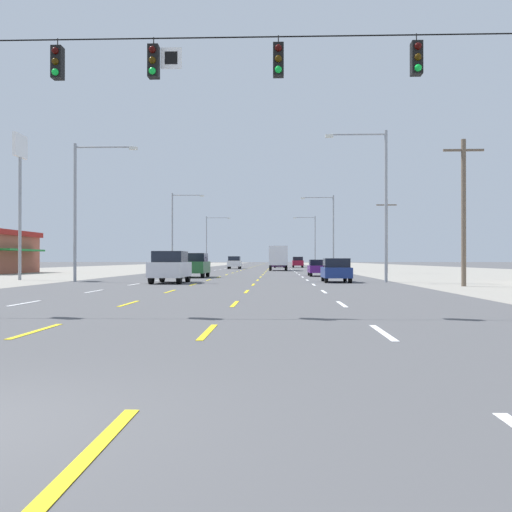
{
  "coord_description": "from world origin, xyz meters",
  "views": [
    {
      "loc": [
        3.15,
        -4.88,
        1.46
      ],
      "look_at": [
        0.25,
        75.21,
        1.95
      ],
      "focal_mm": 41.6,
      "sensor_mm": 36.0,
      "label": 1
    }
  ],
  "objects": [
    {
      "name": "suv_inner_right_distant_a",
      "position": [
        3.52,
        101.77,
        1.03
      ],
      "size": [
        1.98,
        4.9,
        1.98
      ],
      "color": "#4C196B",
      "rests_on": "ground"
    },
    {
      "name": "box_truck_inner_right_farther",
      "position": [
        3.26,
        73.86,
        1.84
      ],
      "size": [
        2.4,
        7.2,
        3.23
      ],
      "color": "#4C196B",
      "rests_on": "ground"
    },
    {
      "name": "suv_inner_left_mid",
      "position": [
        -3.6,
        43.42,
        1.03
      ],
      "size": [
        1.98,
        4.9,
        1.98
      ],
      "color": "#235B2D",
      "rests_on": "ground"
    },
    {
      "name": "streetlight_right_row_0",
      "position": [
        9.76,
        33.54,
        5.66
      ],
      "size": [
        4.0,
        0.26,
        9.81
      ],
      "color": "gray",
      "rests_on": "ground"
    },
    {
      "name": "suv_inner_left_nearest",
      "position": [
        -3.55,
        31.89,
        1.03
      ],
      "size": [
        1.98,
        4.9,
        1.98
      ],
      "color": "silver",
      "rests_on": "ground"
    },
    {
      "name": "lot_apron_right",
      "position": [
        24.75,
        66.0,
        0.0
      ],
      "size": [
        28.0,
        440.0,
        0.01
      ],
      "primitive_type": "cube",
      "color": "gray",
      "rests_on": "ground"
    },
    {
      "name": "hatchback_far_right_near",
      "position": [
        6.94,
        33.55,
        0.78
      ],
      "size": [
        1.72,
        3.9,
        1.54
      ],
      "color": "navy",
      "rests_on": "ground"
    },
    {
      "name": "streetlight_left_row_1",
      "position": [
        -9.74,
        69.53,
        5.71
      ],
      "size": [
        4.13,
        0.26,
        9.87
      ],
      "color": "gray",
      "rests_on": "ground"
    },
    {
      "name": "pole_sign_left_row_1",
      "position": [
        -15.26,
        36.79,
        7.81
      ],
      "size": [
        0.24,
        2.03,
        10.43
      ],
      "color": "gray",
      "rests_on": "ground"
    },
    {
      "name": "utility_pole_right_row_1",
      "position": [
        15.05,
        60.16,
        4.2
      ],
      "size": [
        2.2,
        0.26,
        8.03
      ],
      "color": "brown",
      "rests_on": "ground"
    },
    {
      "name": "hatchback_far_left_far",
      "position": [
        -6.88,
        65.78,
        0.78
      ],
      "size": [
        1.72,
        3.9,
        1.54
      ],
      "color": "#B28C33",
      "rests_on": "ground"
    },
    {
      "name": "streetlight_left_row_0",
      "position": [
        -9.7,
        33.54,
        5.32
      ],
      "size": [
        4.23,
        0.26,
        9.1
      ],
      "color": "gray",
      "rests_on": "ground"
    },
    {
      "name": "lot_apron_left",
      "position": [
        -24.75,
        66.0,
        0.0
      ],
      "size": [
        28.0,
        440.0,
        0.01
      ],
      "primitive_type": "cube",
      "color": "gray",
      "rests_on": "ground"
    },
    {
      "name": "streetlight_left_row_2",
      "position": [
        -9.65,
        105.52,
        5.6
      ],
      "size": [
        4.61,
        0.26,
        9.56
      ],
      "color": "gray",
      "rests_on": "ground"
    },
    {
      "name": "ground_plane",
      "position": [
        0.0,
        66.0,
        0.0
      ],
      "size": [
        572.0,
        572.0,
        0.0
      ],
      "primitive_type": "plane",
      "color": "#4C4C4F"
    },
    {
      "name": "signal_span_wire",
      "position": [
        0.01,
        11.81,
        5.33
      ],
      "size": [
        26.44,
        0.53,
        9.01
      ],
      "color": "brown",
      "rests_on": "ground"
    },
    {
      "name": "sedan_far_right_midfar",
      "position": [
        6.8,
        47.56,
        0.76
      ],
      "size": [
        1.8,
        4.5,
        1.46
      ],
      "color": "#4C196B",
      "rests_on": "ground"
    },
    {
      "name": "lane_markings",
      "position": [
        0.0,
        104.5,
        0.01
      ],
      "size": [
        10.64,
        227.6,
        0.01
      ],
      "color": "white",
      "rests_on": "ground"
    },
    {
      "name": "suv_inner_left_farthest",
      "position": [
        -3.68,
        89.03,
        1.03
      ],
      "size": [
        1.98,
        4.9,
        1.98
      ],
      "color": "white",
      "rests_on": "ground"
    },
    {
      "name": "streetlight_right_row_2",
      "position": [
        9.72,
        105.52,
        5.56
      ],
      "size": [
        4.16,
        0.26,
        9.57
      ],
      "color": "gray",
      "rests_on": "ground"
    },
    {
      "name": "suv_far_right_distant_b",
      "position": [
        6.88,
        104.31,
        1.03
      ],
      "size": [
        1.98,
        4.9,
        1.98
      ],
      "color": "maroon",
      "rests_on": "ground"
    },
    {
      "name": "utility_pole_right_row_0",
      "position": [
        13.32,
        27.84,
        4.21
      ],
      "size": [
        2.2,
        0.26,
        8.04
      ],
      "color": "brown",
      "rests_on": "ground"
    },
    {
      "name": "streetlight_right_row_1",
      "position": [
        9.72,
        69.53,
        5.53
      ],
      "size": [
        4.19,
        0.26,
        9.51
      ],
      "color": "gray",
      "rests_on": "ground"
    }
  ]
}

